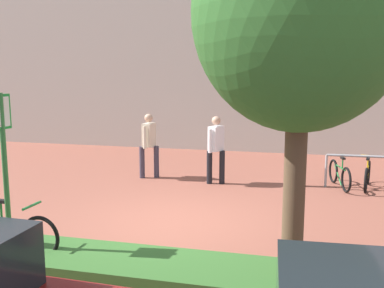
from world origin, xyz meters
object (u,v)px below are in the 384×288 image
bollard_steel (303,168)px  tree_sidewalk (301,13)px  person_shirt_blue (216,145)px  parking_sign_post (4,152)px  bike_at_sign (13,232)px  bike_rack_cluster (382,175)px  person_casual_tan (149,141)px

bollard_steel → tree_sidewalk: bearing=-91.7°
person_shirt_blue → parking_sign_post: bearing=-113.5°
tree_sidewalk → parking_sign_post: tree_sidewalk is taller
tree_sidewalk → bike_at_sign: bearing=179.1°
bike_at_sign → bollard_steel: size_ratio=1.87×
parking_sign_post → bike_at_sign: size_ratio=1.49×
bike_at_sign → bike_rack_cluster: (6.26, 5.44, -0.00)m
person_casual_tan → bike_rack_cluster: bearing=1.6°
bike_at_sign → bollard_steel: bollard_steel is taller
tree_sidewalk → bollard_steel: tree_sidewalk is taller
parking_sign_post → bike_at_sign: (-0.02, 0.09, -1.29)m
tree_sidewalk → bike_at_sign: 5.28m
bollard_steel → person_shirt_blue: (-2.14, -0.25, 0.53)m
parking_sign_post → person_shirt_blue: parking_sign_post is taller
tree_sidewalk → person_shirt_blue: (-1.98, 5.12, -2.52)m
person_shirt_blue → bike_at_sign: bearing=-114.1°
bike_at_sign → bollard_steel: (4.40, 5.30, 0.10)m
tree_sidewalk → parking_sign_post: size_ratio=1.99×
bike_at_sign → parking_sign_post: bearing=-80.2°
tree_sidewalk → bollard_steel: (0.16, 5.37, -3.05)m
bike_at_sign → person_casual_tan: person_casual_tan is taller
bollard_steel → person_casual_tan: 4.02m
person_shirt_blue → person_casual_tan: bearing=173.2°
tree_sidewalk → bollard_steel: size_ratio=5.54×
bike_rack_cluster → person_shirt_blue: size_ratio=1.55×
tree_sidewalk → bike_rack_cluster: (2.02, 5.51, -3.15)m
bike_at_sign → person_shirt_blue: 5.58m
parking_sign_post → bike_at_sign: parking_sign_post is taller
parking_sign_post → bollard_steel: parking_sign_post is taller
tree_sidewalk → parking_sign_post: (-4.22, -0.03, -1.86)m
bike_rack_cluster → person_casual_tan: 5.88m
tree_sidewalk → person_shirt_blue: tree_sidewalk is taller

